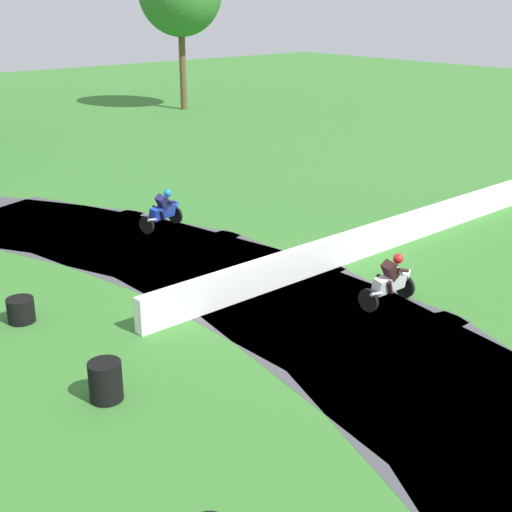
# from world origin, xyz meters

# --- Properties ---
(ground_plane) EXTENTS (120.00, 120.00, 0.00)m
(ground_plane) POSITION_xyz_m (0.00, 0.00, 0.00)
(ground_plane) COLOR #38752D
(track_asphalt) EXTENTS (10.53, 33.01, 0.01)m
(track_asphalt) POSITION_xyz_m (-1.28, -0.02, 0.00)
(track_asphalt) COLOR #47474C
(track_asphalt) RESTS_ON ground
(safety_barrier) EXTENTS (19.69, 0.62, 0.90)m
(safety_barrier) POSITION_xyz_m (5.92, 0.10, 0.45)
(safety_barrier) COLOR white
(safety_barrier) RESTS_ON ground
(motorcycle_lead_white) EXTENTS (1.68, 0.72, 1.43)m
(motorcycle_lead_white) POSITION_xyz_m (1.89, -2.73, 0.66)
(motorcycle_lead_white) COLOR black
(motorcycle_lead_white) RESTS_ON ground
(motorcycle_chase_blue) EXTENTS (1.71, 1.06, 1.43)m
(motorcycle_chase_blue) POSITION_xyz_m (0.99, 6.23, 0.65)
(motorcycle_chase_blue) COLOR black
(motorcycle_chase_blue) RESTS_ON ground
(tire_stack_mid_a) EXTENTS (0.65, 0.65, 0.80)m
(tire_stack_mid_a) POSITION_xyz_m (-5.85, -2.04, 0.40)
(tire_stack_mid_a) COLOR black
(tire_stack_mid_a) RESTS_ON ground
(tire_stack_mid_b) EXTENTS (0.65, 0.65, 0.60)m
(tire_stack_mid_b) POSITION_xyz_m (-5.68, 2.38, 0.30)
(tire_stack_mid_b) COLOR black
(tire_stack_mid_b) RESTS_ON ground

